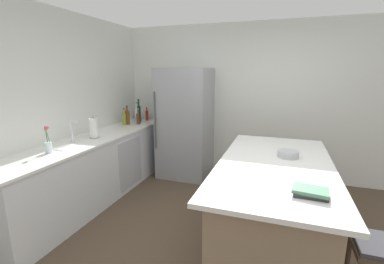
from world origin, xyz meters
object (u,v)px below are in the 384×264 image
paper_towel_roll (94,128)px  syrup_bottle (138,119)px  bar_stool (379,258)px  gin_bottle (139,114)px  mixing_bowl (288,154)px  flower_vase (48,144)px  refrigerator (185,123)px  hot_sauce_bottle (147,115)px  whiskey_bottle (127,117)px  olive_oil_bottle (124,118)px  kitchen_island (272,203)px  cookbook_stack (310,192)px  soda_bottle (137,115)px  wine_bottle (139,113)px  sink_faucet (73,131)px

paper_towel_roll → syrup_bottle: paper_towel_roll is taller
bar_stool → paper_towel_roll: (-3.16, 0.97, 0.51)m
gin_bottle → mixing_bowl: bearing=-27.9°
flower_vase → syrup_bottle: 1.83m
refrigerator → hot_sauce_bottle: 0.86m
whiskey_bottle → olive_oil_bottle: whiskey_bottle is taller
kitchen_island → bar_stool: bearing=-43.4°
olive_oil_bottle → cookbook_stack: (2.78, -1.84, -0.09)m
bar_stool → paper_towel_roll: bearing=163.0°
refrigerator → flower_vase: refrigerator is taller
flower_vase → whiskey_bottle: (-0.07, 1.73, 0.03)m
flower_vase → olive_oil_bottle: (-0.08, 1.64, 0.02)m
syrup_bottle → whiskey_bottle: (-0.15, -0.09, 0.03)m
gin_bottle → syrup_bottle: bearing=-61.3°
bar_stool → gin_bottle: bearing=144.4°
soda_bottle → gin_bottle: bearing=110.7°
soda_bottle → refrigerator: bearing=6.6°
wine_bottle → olive_oil_bottle: size_ratio=1.40×
flower_vase → soda_bottle: bearing=90.1°
kitchen_island → bar_stool: kitchen_island is taller
paper_towel_roll → olive_oil_bottle: (-0.10, 0.90, -0.02)m
gin_bottle → soda_bottle: size_ratio=0.92×
refrigerator → sink_faucet: bearing=-120.2°
wine_bottle → mixing_bowl: (2.56, -1.30, -0.12)m
bar_stool → sink_faucet: (-3.23, 0.65, 0.54)m
sink_faucet → refrigerator: bearing=59.8°
bar_stool → gin_bottle: 4.03m
refrigerator → mixing_bowl: bearing=-38.3°
hot_sauce_bottle → bar_stool: bearing=-37.8°
hot_sauce_bottle → olive_oil_bottle: (-0.13, -0.56, 0.02)m
gin_bottle → olive_oil_bottle: size_ratio=1.13×
refrigerator → bar_stool: refrigerator is taller
sink_faucet → whiskey_bottle: (-0.02, 1.30, -0.03)m
sink_faucet → bar_stool: bearing=-11.4°
flower_vase → hot_sauce_bottle: bearing=88.7°
bar_stool → kitchen_island: bearing=136.6°
gin_bottle → wine_bottle: 0.11m
bar_stool → paper_towel_roll: 3.34m
gin_bottle → bar_stool: bearing=-35.6°
olive_oil_bottle → hot_sauce_bottle: bearing=77.1°
bar_stool → hot_sauce_bottle: (-3.13, 2.43, 0.48)m
kitchen_island → paper_towel_roll: size_ratio=6.94×
soda_bottle → mixing_bowl: (2.56, -1.22, -0.10)m
olive_oil_bottle → mixing_bowl: bearing=-19.5°
bar_stool → olive_oil_bottle: (-3.26, 1.87, 0.50)m
syrup_bottle → whiskey_bottle: 0.18m
paper_towel_roll → cookbook_stack: bearing=-19.2°
kitchen_island → refrigerator: bearing=135.0°
kitchen_island → mixing_bowl: (0.12, 0.23, 0.49)m
kitchen_island → flower_vase: (-2.43, -0.48, 0.55)m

